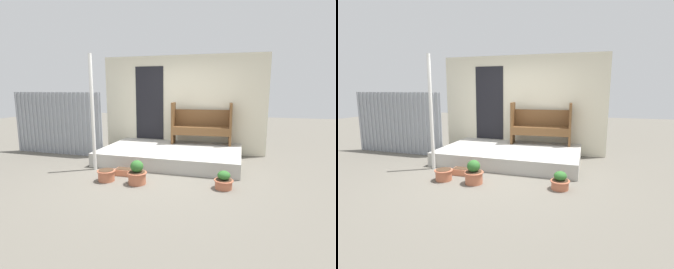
{
  "view_description": "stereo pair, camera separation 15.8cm",
  "coord_description": "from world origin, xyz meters",
  "views": [
    {
      "loc": [
        1.61,
        -4.93,
        1.72
      ],
      "look_at": [
        0.13,
        0.35,
        0.76
      ],
      "focal_mm": 28.0,
      "sensor_mm": 36.0,
      "label": 1
    },
    {
      "loc": [
        1.76,
        -4.89,
        1.72
      ],
      "look_at": [
        0.13,
        0.35,
        0.76
      ],
      "focal_mm": 28.0,
      "sensor_mm": 36.0,
      "label": 2
    }
  ],
  "objects": [
    {
      "name": "ground_plane",
      "position": [
        0.0,
        0.0,
        0.0
      ],
      "size": [
        24.0,
        24.0,
        0.0
      ],
      "primitive_type": "plane",
      "color": "#666056"
    },
    {
      "name": "porch_slab",
      "position": [
        0.03,
        1.0,
        0.16
      ],
      "size": [
        3.25,
        2.0,
        0.31
      ],
      "color": "#B2AFA8",
      "rests_on": "ground_plane"
    },
    {
      "name": "house_wall",
      "position": [
        -0.01,
        2.03,
        1.3
      ],
      "size": [
        4.45,
        0.08,
        2.6
      ],
      "color": "beige",
      "rests_on": "ground_plane"
    },
    {
      "name": "fence_corrugated",
      "position": [
        -3.06,
        0.87,
        0.82
      ],
      "size": [
        2.63,
        0.05,
        1.64
      ],
      "color": "gray",
      "rests_on": "ground_plane"
    },
    {
      "name": "support_post",
      "position": [
        -1.39,
        -0.1,
        1.22
      ],
      "size": [
        0.07,
        0.07,
        2.43
      ],
      "color": "silver",
      "rests_on": "ground_plane"
    },
    {
      "name": "bench",
      "position": [
        0.63,
        1.73,
        0.84
      ],
      "size": [
        1.54,
        0.52,
        1.06
      ],
      "rotation": [
        0.0,
        0.0,
        0.08
      ],
      "color": "brown",
      "rests_on": "porch_slab"
    },
    {
      "name": "flower_pot_left",
      "position": [
        -0.79,
        -0.68,
        0.12
      ],
      "size": [
        0.35,
        0.35,
        0.22
      ],
      "color": "#B76647",
      "rests_on": "ground_plane"
    },
    {
      "name": "flower_pot_middle",
      "position": [
        -0.17,
        -0.67,
        0.19
      ],
      "size": [
        0.36,
        0.36,
        0.44
      ],
      "color": "#B76647",
      "rests_on": "ground_plane"
    },
    {
      "name": "flower_pot_right",
      "position": [
        1.37,
        -0.48,
        0.14
      ],
      "size": [
        0.34,
        0.34,
        0.32
      ],
      "color": "#B76647",
      "rests_on": "ground_plane"
    },
    {
      "name": "planter_box_rect",
      "position": [
        -0.61,
        -0.27,
        0.07
      ],
      "size": [
        0.38,
        0.22,
        0.13
      ],
      "color": "tan",
      "rests_on": "ground_plane"
    }
  ]
}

